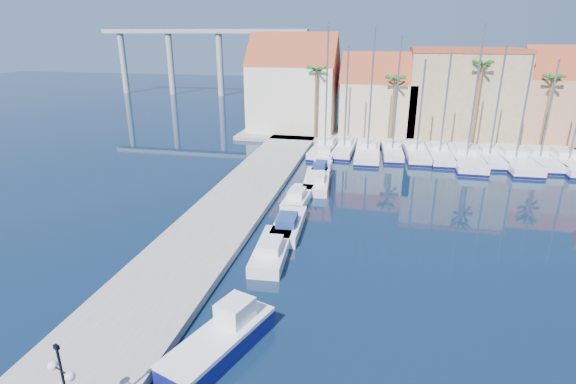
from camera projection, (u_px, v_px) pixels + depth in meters
name	position (u px, v px, depth m)	size (l,w,h in m)	color
ground	(304.00, 349.00, 21.14)	(260.00, 260.00, 0.00)	black
quay_west	(222.00, 218.00, 35.25)	(6.00, 77.00, 0.50)	gray
shore_north	(434.00, 135.00, 63.25)	(54.00, 16.00, 0.50)	gray
lamp_post	(63.00, 377.00, 15.20)	(1.27, 0.67, 3.89)	black
fishing_boat	(222.00, 339.00, 20.70)	(3.99, 6.49, 2.16)	navy
motorboat_west_0	(272.00, 250.00, 29.60)	(2.41, 6.42, 1.40)	white
motorboat_west_1	(288.00, 224.00, 33.44)	(2.21, 6.19, 1.40)	white
motorboat_west_2	(298.00, 197.00, 38.85)	(1.96, 5.73, 1.40)	white
motorboat_west_3	(317.00, 181.00, 43.20)	(2.89, 7.32, 1.40)	white
motorboat_west_4	(321.00, 169.00, 46.87)	(1.82, 5.28, 1.40)	white
motorboat_west_5	(326.00, 154.00, 52.69)	(1.89, 5.89, 1.40)	white
sailboat_0	(326.00, 147.00, 55.17)	(3.29, 10.30, 14.93)	white
sailboat_1	(345.00, 148.00, 55.05)	(2.67, 8.83, 12.50)	white
sailboat_2	(368.00, 151.00, 53.62)	(2.99, 10.64, 14.63)	white
sailboat_3	(392.00, 150.00, 53.71)	(2.69, 8.57, 13.66)	white
sailboat_4	(416.00, 152.00, 53.25)	(2.98, 9.56, 11.18)	white
sailboat_5	(439.00, 153.00, 52.49)	(2.88, 9.45, 12.02)	white
sailboat_6	(466.00, 157.00, 50.98)	(3.15, 11.67, 14.87)	white
sailboat_7	(488.00, 156.00, 51.25)	(2.70, 8.58, 12.78)	white
sailboat_8	(514.00, 159.00, 50.34)	(3.42, 11.90, 11.80)	white
sailboat_9	(538.00, 158.00, 50.48)	(3.25, 9.59, 11.36)	white
sailboat_10	(566.00, 161.00, 49.58)	(3.00, 11.25, 11.89)	white
building_0	(294.00, 87.00, 64.14)	(12.30, 9.00, 13.50)	beige
building_1	(378.00, 98.00, 62.19)	(10.30, 8.00, 11.00)	tan
building_2	(462.00, 92.00, 60.62)	(14.20, 10.20, 11.50)	#98815D
building_3	(561.00, 99.00, 57.47)	(10.30, 8.00, 12.00)	tan
palm_0	(317.00, 72.00, 57.88)	(2.60, 2.60, 10.15)	brown
palm_1	(395.00, 81.00, 56.24)	(2.60, 2.60, 9.15)	brown
palm_2	(482.00, 67.00, 53.63)	(2.60, 2.60, 11.15)	brown
palm_3	(553.00, 81.00, 52.53)	(2.60, 2.60, 9.65)	brown
viaduct	(198.00, 49.00, 100.80)	(48.00, 2.20, 14.45)	#9E9E99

